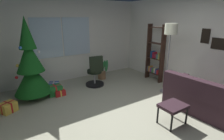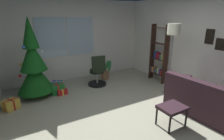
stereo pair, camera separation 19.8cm
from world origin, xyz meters
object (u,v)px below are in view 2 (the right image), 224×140
office_chair (97,74)px  bookshelf (159,57)px  potted_plant (104,70)px  gift_box_gold (11,105)px  gift_box_red (61,91)px  footstool (172,109)px  floor_lamp (173,36)px  couch (223,106)px  gift_box_green (57,89)px  gift_box_blue (57,84)px  holiday_tree (34,66)px

office_chair → bookshelf: bookshelf is taller
potted_plant → gift_box_gold: bearing=-164.3°
office_chair → gift_box_gold: bearing=-172.2°
gift_box_red → bookshelf: size_ratio=0.19×
gift_box_gold → bookshelf: size_ratio=0.21×
footstool → gift_box_red: 2.97m
gift_box_red → floor_lamp: bearing=-29.0°
couch → footstool: couch is taller
couch → bookshelf: bookshelf is taller
gift_box_red → gift_box_gold: (-1.22, -0.29, 0.04)m
footstool → bookshelf: bookshelf is taller
footstool → potted_plant: size_ratio=0.75×
footstool → floor_lamp: size_ratio=0.27×
bookshelf → floor_lamp: 1.24m
gift_box_green → gift_box_blue: gift_box_green is taller
office_chair → floor_lamp: floor_lamp is taller
couch → gift_box_blue: (-2.58, 3.49, -0.22)m
floor_lamp → office_chair: bearing=134.9°
footstool → gift_box_gold: 3.53m
floor_lamp → couch: bearing=-90.1°
footstool → gift_box_gold: bearing=140.1°
gift_box_green → floor_lamp: floor_lamp is taller
gift_box_blue → potted_plant: bearing=-2.9°
gift_box_blue → bookshelf: 3.30m
couch → potted_plant: bearing=106.3°
couch → gift_box_green: (-2.68, 2.98, -0.16)m
gift_box_red → gift_box_gold: 1.25m
gift_box_gold → footstool: bearing=-39.9°
floor_lamp → footstool: bearing=-134.7°
gift_box_red → floor_lamp: (2.59, -1.44, 1.51)m
holiday_tree → gift_box_green: 0.89m
gift_box_green → holiday_tree: bearing=171.2°
holiday_tree → gift_box_green: holiday_tree is taller
holiday_tree → gift_box_gold: holiday_tree is taller
gift_box_gold → office_chair: (2.35, 0.32, 0.26)m
potted_plant → office_chair: bearing=-134.9°
gift_box_gold → potted_plant: (2.81, 0.79, 0.18)m
footstool → gift_box_gold: size_ratio=1.29×
couch → office_chair: 3.29m
footstool → office_chair: (-0.36, 2.58, 0.01)m
floor_lamp → gift_box_red: bearing=151.0°
footstool → gift_box_red: (-1.49, 2.55, -0.29)m
office_chair → potted_plant: office_chair is taller
gift_box_gold → potted_plant: size_ratio=0.58×
couch → floor_lamp: floor_lamp is taller
gift_box_green → potted_plant: bearing=14.4°
gift_box_blue → floor_lamp: size_ratio=0.19×
gift_box_blue → holiday_tree: bearing=-144.4°
office_chair → floor_lamp: 2.40m
gift_box_green → footstool: bearing=-59.0°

